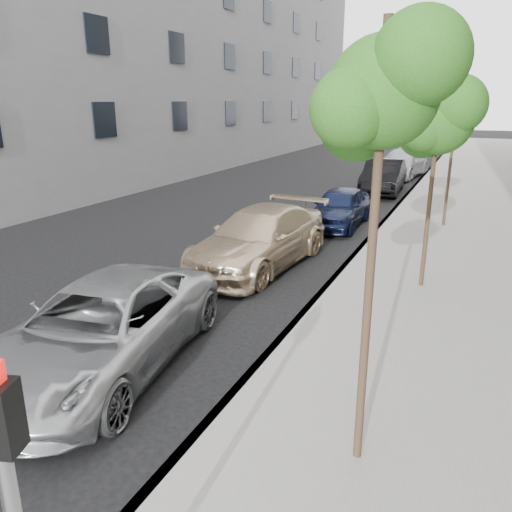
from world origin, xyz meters
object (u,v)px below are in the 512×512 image
Objects in this scene: tree_near at (386,94)px; sedan_black at (383,176)px; minivan at (102,328)px; tree_mid at (440,119)px; suv at (260,238)px; sedan_rear at (402,164)px; sedan_blue at (340,207)px; tree_far at (457,114)px.

sedan_black is (-3.33, 19.32, -3.58)m from tree_near.
tree_mid is at bearing 44.71° from minivan.
suv is at bearing 178.06° from tree_mid.
sedan_blue is at bearing -82.74° from sedan_rear.
minivan is (-4.46, -5.89, -3.22)m from tree_mid.
minivan is at bearing -96.83° from sedan_black.
sedan_rear is (-3.33, 12.02, -3.10)m from tree_far.
tree_mid is at bearing -71.89° from sedan_rear.
sedan_rear is at bearing 89.12° from sedan_blue.
sedan_black reaches higher than minivan.
sedan_black is at bearing 99.77° from tree_near.
tree_mid is 0.90× the size of minivan.
suv is at bearing -97.63° from sedan_black.
tree_far reaches higher than sedan_black.
sedan_blue is (0.79, 5.27, -0.09)m from suv.
tree_mid is 5.32m from suv.
tree_far is at bearing 17.04° from sedan_blue.
tree_mid is 6.50m from tree_far.
tree_near is at bearing -90.00° from tree_far.
sedan_blue is at bearing -94.54° from sedan_black.
suv is 1.10× the size of sedan_black.
tree_mid is (0.00, 6.50, -0.44)m from tree_near.
suv is at bearing -123.91° from tree_far.
sedan_black is at bearing 90.91° from suv.
tree_far is at bearing -66.60° from sedan_rear.
tree_near is 5.80m from minivan.
tree_near is 19.93m from sedan_black.
tree_far is at bearing 62.04° from minivan.
minivan is (-4.46, -12.39, -3.15)m from tree_far.
suv is 18.40m from sedan_rear.
tree_far is at bearing -65.59° from sedan_black.
sedan_black is (-3.33, 6.32, -3.08)m from tree_far.
tree_near reaches higher than tree_mid.
sedan_blue is 0.83× the size of sedan_black.
tree_near is at bearing -83.59° from sedan_black.
sedan_black is 5.70m from sedan_rear.
tree_near is 0.93× the size of sedan_rear.
sedan_rear is at bearing 97.57° from tree_near.
suv reaches higher than minivan.
tree_far is at bearing 90.00° from tree_near.
sedan_black is at bearing 117.77° from tree_far.
tree_far reaches higher than sedan_rear.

